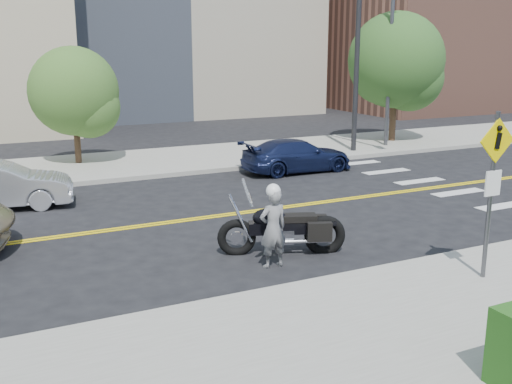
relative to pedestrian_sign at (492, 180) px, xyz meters
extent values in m
plane|color=black|center=(-4.20, 6.31, -1.96)|extent=(120.00, 120.00, 0.00)
cube|color=#9E9B91|center=(-4.20, -1.19, -1.89)|extent=(60.00, 5.00, 0.15)
cube|color=#9E9B91|center=(-4.20, 13.81, -1.89)|extent=(60.00, 5.00, 0.15)
cube|color=#8C5947|center=(21.80, 26.31, 4.04)|extent=(14.00, 12.00, 12.00)
cylinder|color=#4C4C51|center=(7.80, 12.81, 2.19)|extent=(0.16, 0.16, 8.00)
cylinder|color=black|center=(5.80, 12.31, 1.69)|extent=(0.20, 0.20, 7.00)
cylinder|color=#4C4C51|center=(0.00, 0.01, -0.31)|extent=(0.08, 0.08, 3.00)
cube|color=#F9D800|center=(0.00, -0.02, 0.69)|extent=(0.78, 0.03, 0.78)
cube|color=white|center=(0.00, -0.02, -0.06)|extent=(0.35, 0.03, 0.45)
imported|color=#A6A5AA|center=(-3.02, 2.48, -1.17)|extent=(0.59, 0.39, 1.58)
sphere|color=white|center=(-3.02, 2.48, -0.42)|extent=(0.28, 0.28, 0.28)
imported|color=#182048|center=(2.00, 10.27, -1.39)|extent=(3.93, 1.63, 1.14)
cylinder|color=#382619|center=(-4.62, 14.48, -0.23)|extent=(0.22, 0.22, 3.46)
sphere|color=#3A641F|center=(-4.62, 14.48, 0.74)|extent=(3.11, 3.11, 3.11)
cylinder|color=#382619|center=(8.84, 13.72, 0.37)|extent=(0.28, 0.28, 4.67)
sphere|color=#29541A|center=(8.84, 13.72, 1.68)|extent=(4.12, 4.12, 4.12)
camera|label=1|loc=(-8.19, -7.33, 2.26)|focal=42.00mm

